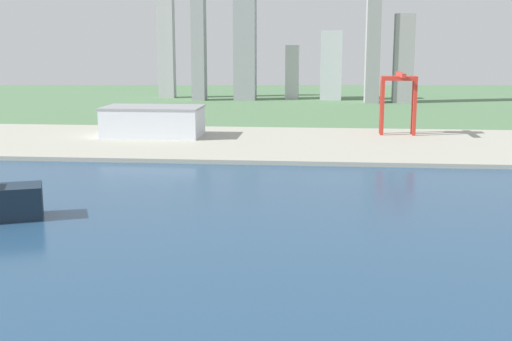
# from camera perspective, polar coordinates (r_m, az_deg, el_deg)

# --- Properties ---
(ground_plane) EXTENTS (2400.00, 2400.00, 0.00)m
(ground_plane) POSITION_cam_1_polar(r_m,az_deg,el_deg) (235.19, -3.65, -4.85)
(ground_plane) COLOR #51764F
(water_bay) EXTENTS (840.00, 360.00, 0.15)m
(water_bay) POSITION_cam_1_polar(r_m,az_deg,el_deg) (179.19, -6.74, -10.03)
(water_bay) COLOR navy
(water_bay) RESTS_ON ground
(industrial_pier) EXTENTS (840.00, 140.00, 2.50)m
(industrial_pier) POSITION_cam_1_polar(r_m,az_deg,el_deg) (419.66, 0.47, 2.37)
(industrial_pier) COLOR #A3A293
(industrial_pier) RESTS_ON ground
(port_crane_red) EXTENTS (23.59, 36.62, 41.84)m
(port_crane_red) POSITION_cam_1_polar(r_m,az_deg,el_deg) (455.12, 12.15, 6.71)
(port_crane_red) COLOR #B72D23
(port_crane_red) RESTS_ON industrial_pier
(warehouse_main) EXTENTS (64.57, 36.41, 19.77)m
(warehouse_main) POSITION_cam_1_polar(r_m,az_deg,el_deg) (445.90, -8.80, 4.19)
(warehouse_main) COLOR silver
(warehouse_main) RESTS_ON industrial_pier
(distant_skyline) EXTENTS (284.44, 64.63, 136.07)m
(distant_skyline) POSITION_cam_1_polar(r_m,az_deg,el_deg) (743.75, 2.45, 10.29)
(distant_skyline) COLOR #A8A6AC
(distant_skyline) RESTS_ON ground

